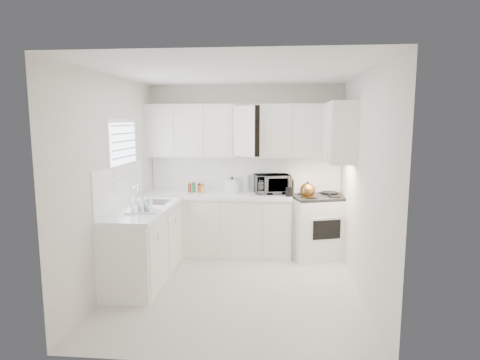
# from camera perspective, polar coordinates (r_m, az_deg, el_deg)

# --- Properties ---
(floor) EXTENTS (3.20, 3.20, 0.00)m
(floor) POSITION_cam_1_polar(r_m,az_deg,el_deg) (5.18, -0.72, -14.97)
(floor) COLOR beige
(floor) RESTS_ON ground
(ceiling) EXTENTS (3.20, 3.20, 0.00)m
(ceiling) POSITION_cam_1_polar(r_m,az_deg,el_deg) (4.79, -0.78, 14.94)
(ceiling) COLOR white
(ceiling) RESTS_ON ground
(wall_back) EXTENTS (3.00, 0.00, 3.00)m
(wall_back) POSITION_cam_1_polar(r_m,az_deg,el_deg) (6.39, 0.73, 1.61)
(wall_back) COLOR silver
(wall_back) RESTS_ON ground
(wall_front) EXTENTS (3.00, 0.00, 3.00)m
(wall_front) POSITION_cam_1_polar(r_m,az_deg,el_deg) (3.26, -3.66, -4.98)
(wall_front) COLOR silver
(wall_front) RESTS_ON ground
(wall_left) EXTENTS (0.00, 3.20, 3.20)m
(wall_left) POSITION_cam_1_polar(r_m,az_deg,el_deg) (5.19, -17.47, -0.35)
(wall_left) COLOR silver
(wall_left) RESTS_ON ground
(wall_right) EXTENTS (0.00, 3.20, 3.20)m
(wall_right) POSITION_cam_1_polar(r_m,az_deg,el_deg) (4.89, 17.00, -0.83)
(wall_right) COLOR silver
(wall_right) RESTS_ON ground
(window_blinds) EXTENTS (0.06, 0.96, 1.06)m
(window_blinds) POSITION_cam_1_polar(r_m,az_deg,el_deg) (5.47, -15.99, 2.78)
(window_blinds) COLOR white
(window_blinds) RESTS_ON wall_left
(lower_cabinets_back) EXTENTS (2.22, 0.60, 0.90)m
(lower_cabinets_back) POSITION_cam_1_polar(r_m,az_deg,el_deg) (6.30, -3.06, -6.38)
(lower_cabinets_back) COLOR silver
(lower_cabinets_back) RESTS_ON floor
(lower_cabinets_left) EXTENTS (0.60, 1.60, 0.90)m
(lower_cabinets_left) POSITION_cam_1_polar(r_m,az_deg,el_deg) (5.45, -13.31, -8.95)
(lower_cabinets_left) COLOR silver
(lower_cabinets_left) RESTS_ON floor
(countertop_back) EXTENTS (2.24, 0.64, 0.05)m
(countertop_back) POSITION_cam_1_polar(r_m,az_deg,el_deg) (6.19, -3.11, -2.14)
(countertop_back) COLOR white
(countertop_back) RESTS_ON lower_cabinets_back
(countertop_left) EXTENTS (0.64, 1.62, 0.05)m
(countertop_left) POSITION_cam_1_polar(r_m,az_deg,el_deg) (5.33, -13.38, -4.07)
(countertop_left) COLOR white
(countertop_left) RESTS_ON lower_cabinets_left
(backsplash_back) EXTENTS (2.98, 0.02, 0.55)m
(backsplash_back) POSITION_cam_1_polar(r_m,az_deg,el_deg) (6.39, 0.72, 0.93)
(backsplash_back) COLOR white
(backsplash_back) RESTS_ON wall_back
(backsplash_left) EXTENTS (0.02, 1.60, 0.55)m
(backsplash_left) POSITION_cam_1_polar(r_m,az_deg,el_deg) (5.38, -16.52, -0.82)
(backsplash_left) COLOR white
(backsplash_left) RESTS_ON wall_left
(upper_cabinets_back) EXTENTS (3.00, 0.33, 0.80)m
(upper_cabinets_back) POSITION_cam_1_polar(r_m,az_deg,el_deg) (6.21, 0.61, 3.26)
(upper_cabinets_back) COLOR silver
(upper_cabinets_back) RESTS_ON wall_back
(upper_cabinets_right) EXTENTS (0.33, 0.90, 0.80)m
(upper_cabinets_right) POSITION_cam_1_polar(r_m,az_deg,el_deg) (5.64, 13.76, 2.51)
(upper_cabinets_right) COLOR silver
(upper_cabinets_right) RESTS_ON wall_right
(sink) EXTENTS (0.42, 0.38, 0.30)m
(sink) POSITION_cam_1_polar(r_m,az_deg,el_deg) (5.63, -12.30, -1.88)
(sink) COLOR gray
(sink) RESTS_ON countertop_left
(stove) EXTENTS (0.94, 0.84, 1.20)m
(stove) POSITION_cam_1_polar(r_m,az_deg,el_deg) (6.24, 10.95, -5.24)
(stove) COLOR white
(stove) RESTS_ON floor
(tea_kettle) EXTENTS (0.28, 0.24, 0.25)m
(tea_kettle) POSITION_cam_1_polar(r_m,az_deg,el_deg) (5.97, 9.51, -1.27)
(tea_kettle) COLOR olive
(tea_kettle) RESTS_ON stove
(frying_pan) EXTENTS (0.30, 0.46, 0.04)m
(frying_pan) POSITION_cam_1_polar(r_m,az_deg,el_deg) (6.34, 12.52, -1.71)
(frying_pan) COLOR black
(frying_pan) RESTS_ON stove
(microwave) EXTENTS (0.57, 0.40, 0.35)m
(microwave) POSITION_cam_1_polar(r_m,az_deg,el_deg) (6.19, 4.56, -0.26)
(microwave) COLOR gray
(microwave) RESTS_ON countertop_back
(rice_cooker) EXTENTS (0.26, 0.26, 0.24)m
(rice_cooker) POSITION_cam_1_polar(r_m,az_deg,el_deg) (6.26, -1.13, -0.65)
(rice_cooker) COLOR white
(rice_cooker) RESTS_ON countertop_back
(paper_towel) EXTENTS (0.12, 0.12, 0.27)m
(paper_towel) POSITION_cam_1_polar(r_m,az_deg,el_deg) (6.34, 0.87, -0.41)
(paper_towel) COLOR white
(paper_towel) RESTS_ON countertop_back
(utensil_crock) EXTENTS (0.13, 0.13, 0.32)m
(utensil_crock) POSITION_cam_1_polar(r_m,az_deg,el_deg) (5.95, 6.92, -0.81)
(utensil_crock) COLOR black
(utensil_crock) RESTS_ON countertop_back
(dish_rack) EXTENTS (0.41, 0.33, 0.20)m
(dish_rack) POSITION_cam_1_polar(r_m,az_deg,el_deg) (5.05, -13.77, -3.32)
(dish_rack) COLOR white
(dish_rack) RESTS_ON countertop_left
(spice_left_0) EXTENTS (0.06, 0.06, 0.13)m
(spice_left_0) POSITION_cam_1_polar(r_m,az_deg,el_deg) (6.38, -7.04, -1.06)
(spice_left_0) COLOR #953B28
(spice_left_0) RESTS_ON countertop_back
(spice_left_1) EXTENTS (0.06, 0.06, 0.13)m
(spice_left_1) POSITION_cam_1_polar(r_m,az_deg,el_deg) (6.28, -6.54, -1.20)
(spice_left_1) COLOR #216435
(spice_left_1) RESTS_ON countertop_back
(spice_left_2) EXTENTS (0.06, 0.06, 0.13)m
(spice_left_2) POSITION_cam_1_polar(r_m,az_deg,el_deg) (6.35, -5.72, -1.08)
(spice_left_2) COLOR #B44D18
(spice_left_2) RESTS_ON countertop_back
(spice_left_3) EXTENTS (0.06, 0.06, 0.13)m
(spice_left_3) POSITION_cam_1_polar(r_m,az_deg,el_deg) (6.25, -5.19, -1.22)
(spice_left_3) COLOR gold
(spice_left_3) RESTS_ON countertop_back
(sauce_right_0) EXTENTS (0.06, 0.06, 0.19)m
(sauce_right_0) POSITION_cam_1_polar(r_m,az_deg,el_deg) (6.27, 5.91, -0.92)
(sauce_right_0) COLOR #B44D18
(sauce_right_0) RESTS_ON countertop_back
(sauce_right_1) EXTENTS (0.06, 0.06, 0.19)m
(sauce_right_1) POSITION_cam_1_polar(r_m,az_deg,el_deg) (6.21, 6.43, -1.02)
(sauce_right_1) COLOR gold
(sauce_right_1) RESTS_ON countertop_back
(sauce_right_2) EXTENTS (0.06, 0.06, 0.19)m
(sauce_right_2) POSITION_cam_1_polar(r_m,az_deg,el_deg) (6.27, 6.92, -0.93)
(sauce_right_2) COLOR #4C3215
(sauce_right_2) RESTS_ON countertop_back
(sauce_right_3) EXTENTS (0.06, 0.06, 0.19)m
(sauce_right_3) POSITION_cam_1_polar(r_m,az_deg,el_deg) (6.22, 7.44, -1.03)
(sauce_right_3) COLOR black
(sauce_right_3) RESTS_ON countertop_back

